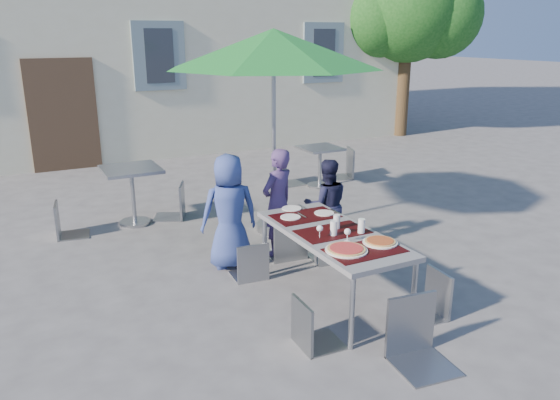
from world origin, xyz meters
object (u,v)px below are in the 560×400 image
child_2 (326,205)px  chair_2 (333,216)px  child_1 (278,203)px  chair_1 (288,213)px  chair_3 (312,296)px  bg_chair_r_0 (174,181)px  pizza_near_right (380,242)px  cafe_table_0 (132,183)px  dining_table (332,237)px  chair_5 (421,293)px  chair_4 (433,268)px  patio_umbrella (274,50)px  cafe_table_1 (320,160)px  pizza_near_left (346,249)px  child_0 (229,212)px  bg_chair_l_1 (285,153)px  bg_chair_r_1 (345,145)px  bg_chair_l_0 (62,199)px  chair_0 (250,239)px

child_2 → chair_2: 0.41m
child_1 → chair_1: 0.21m
chair_3 → bg_chair_r_0: bearing=90.3°
pizza_near_right → cafe_table_0: bearing=111.6°
dining_table → child_2: (0.69, 1.22, -0.11)m
chair_5 → chair_4: bearing=40.7°
dining_table → patio_umbrella: 2.79m
dining_table → chair_2: 1.01m
chair_4 → cafe_table_0: chair_4 is taller
cafe_table_1 → pizza_near_left: bearing=-118.5°
chair_4 → cafe_table_0: (-1.95, 4.02, 0.11)m
chair_4 → patio_umbrella: 3.46m
pizza_near_left → chair_5: chair_5 is taller
child_0 → child_1: (0.67, 0.07, -0.01)m
chair_1 → cafe_table_1: bearing=52.1°
bg_chair_l_1 → cafe_table_0: bearing=-163.1°
bg_chair_l_1 → child_1: bearing=-119.4°
pizza_near_right → chair_2: (0.31, 1.31, -0.19)m
chair_1 → cafe_table_1: chair_1 is taller
dining_table → pizza_near_right: (0.23, -0.47, 0.07)m
chair_2 → bg_chair_r_0: bearing=115.8°
pizza_near_left → child_1: bearing=82.8°
bg_chair_r_0 → bg_chair_r_1: (3.58, 0.84, 0.05)m
cafe_table_1 → chair_3: bearing=-122.0°
chair_4 → cafe_table_0: bearing=115.9°
dining_table → patio_umbrella: size_ratio=0.66×
chair_3 → bg_chair_l_1: bearing=64.7°
dining_table → cafe_table_1: dining_table is taller
child_0 → bg_chair_r_1: size_ratio=1.28×
pizza_near_left → chair_2: chair_2 is taller
child_0 → bg_chair_r_1: bearing=-131.9°
pizza_near_right → bg_chair_l_0: 4.44m
chair_1 → child_1: bearing=103.6°
chair_4 → bg_chair_r_0: bearing=108.4°
child_0 → patio_umbrella: size_ratio=0.48×
chair_3 → chair_0: bearing=86.4°
child_2 → bg_chair_r_1: child_2 is taller
child_0 → chair_1: child_0 is taller
child_2 → bg_chair_l_0: size_ratio=1.30×
child_1 → chair_1: (0.04, -0.18, -0.09)m
bg_chair_l_0 → chair_0: bearing=-54.7°
cafe_table_1 → bg_chair_l_1: size_ratio=0.72×
chair_1 → chair_5: bearing=-91.4°
chair_2 → bg_chair_l_1: bg_chair_l_1 is taller
pizza_near_right → child_1: 1.83m
chair_0 → chair_2: size_ratio=0.86×
child_0 → bg_chair_r_0: 2.03m
cafe_table_0 → bg_chair_l_1: (2.94, 0.89, -0.02)m
chair_0 → chair_2: bearing=0.2°
child_1 → patio_umbrella: bearing=-135.1°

